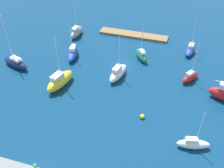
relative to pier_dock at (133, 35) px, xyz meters
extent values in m
plane|color=navy|center=(-0.75, 14.41, -0.32)|extent=(160.00, 160.00, 0.00)
cube|color=olive|center=(0.00, 0.00, 0.00)|extent=(19.21, 3.17, 0.63)
sphere|color=green|center=(3.53, 47.79, 4.36)|extent=(0.56, 0.56, 0.56)
cylinder|color=silver|center=(-22.71, 20.30, 3.84)|extent=(3.17, 0.82, 0.14)
ellipsoid|color=white|center=(-0.87, 19.45, 0.83)|extent=(3.64, 7.21, 2.29)
cube|color=silver|center=(-0.74, 19.99, 2.42)|extent=(1.82, 2.71, 0.89)
cylinder|color=silver|center=(-0.94, 19.12, 6.02)|extent=(0.17, 0.17, 8.09)
cylinder|color=silver|center=(-0.65, 20.39, 3.02)|extent=(0.71, 2.59, 0.13)
ellipsoid|color=#2347B2|center=(-15.81, 4.76, 0.56)|extent=(2.79, 5.76, 1.75)
cube|color=silver|center=(-15.88, 4.32, 1.80)|extent=(1.47, 2.14, 0.73)
cylinder|color=silver|center=(-15.77, 5.03, 5.39)|extent=(0.13, 0.13, 7.92)
cylinder|color=silver|center=(-15.95, 3.84, 2.31)|extent=(0.48, 2.40, 0.11)
ellipsoid|color=#141E4C|center=(23.61, 22.44, 0.74)|extent=(7.75, 4.28, 2.11)
cube|color=silver|center=(23.04, 22.62, 2.14)|extent=(2.95, 2.04, 0.70)
cylinder|color=silver|center=(23.97, 22.33, 7.32)|extent=(0.18, 0.18, 11.06)
cylinder|color=silver|center=(22.34, 22.84, 2.64)|extent=(3.29, 1.14, 0.14)
ellipsoid|color=yellow|center=(10.33, 25.97, 1.07)|extent=(4.57, 8.26, 2.78)
cube|color=silver|center=(10.49, 26.58, 2.84)|extent=(2.26, 3.14, 0.77)
cylinder|color=silver|center=(10.22, 25.59, 6.94)|extent=(0.19, 0.19, 8.96)
cylinder|color=silver|center=(10.62, 27.08, 3.38)|extent=(0.94, 3.02, 0.15)
ellipsoid|color=#19724C|center=(-4.40, 10.87, 0.76)|extent=(4.47, 5.35, 2.15)
cube|color=silver|center=(-4.65, 11.22, 2.15)|extent=(1.91, 2.15, 0.64)
cylinder|color=silver|center=(-4.24, 10.65, 5.55)|extent=(0.13, 0.13, 7.44)
cylinder|color=silver|center=(-4.97, 11.66, 2.62)|extent=(1.55, 2.09, 0.10)
ellipsoid|color=red|center=(-16.57, 16.04, 0.65)|extent=(4.20, 5.11, 1.93)
cube|color=silver|center=(-16.34, 16.37, 1.93)|extent=(1.83, 2.06, 0.64)
cylinder|color=silver|center=(-16.71, 15.83, 5.52)|extent=(0.12, 0.12, 7.82)
cylinder|color=silver|center=(-16.11, 16.70, 2.40)|extent=(1.27, 1.80, 0.10)
ellipsoid|color=gray|center=(15.29, 4.73, 0.88)|extent=(2.32, 6.29, 2.38)
cube|color=silver|center=(15.32, 5.22, 2.37)|extent=(1.31, 2.29, 0.60)
cylinder|color=silver|center=(15.27, 4.42, 5.77)|extent=(0.15, 0.15, 7.40)
cylinder|color=silver|center=(15.35, 5.63, 2.82)|extent=(0.26, 2.42, 0.12)
ellipsoid|color=white|center=(-18.27, 34.50, 0.58)|extent=(5.82, 2.79, 1.80)
cube|color=silver|center=(-17.83, 34.60, 1.77)|extent=(2.18, 1.38, 0.57)
cylinder|color=silver|center=(-18.55, 34.44, 4.89)|extent=(0.13, 0.13, 6.82)
cylinder|color=silver|center=(-17.51, 34.67, 2.20)|extent=(2.10, 0.56, 0.11)
ellipsoid|color=#2347B2|center=(12.06, 14.98, 0.70)|extent=(3.04, 6.63, 2.04)
cube|color=silver|center=(12.14, 14.47, 2.17)|extent=(1.57, 2.47, 0.91)
cylinder|color=silver|center=(12.01, 15.29, 5.78)|extent=(0.15, 0.15, 8.12)
cylinder|color=silver|center=(12.21, 14.08, 2.78)|extent=(0.53, 2.45, 0.12)
sphere|color=yellow|center=(-8.64, 30.23, 0.13)|extent=(0.89, 0.89, 0.89)
camera|label=1|loc=(-12.90, 64.90, 37.01)|focal=42.23mm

